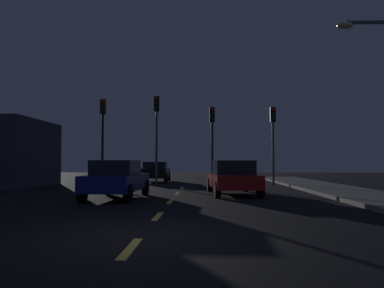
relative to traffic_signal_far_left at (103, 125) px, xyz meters
The scene contains 15 objects.
ground_plane 10.94m from the traffic_signal_far_left, 61.48° to the right, with size 80.00×80.00×0.00m, color black.
sidewalk_curb_right 15.79m from the traffic_signal_far_left, 36.10° to the right, with size 3.00×40.00×0.15m, color gray.
lane_stripe_nearest 18.32m from the traffic_signal_far_left, 74.08° to the right, with size 0.16×1.60×0.01m, color #EACC4C.
lane_stripe_second 14.79m from the traffic_signal_far_left, 69.90° to the right, with size 0.16×1.60×0.01m, color #EACC4C.
lane_stripe_third 11.44m from the traffic_signal_far_left, 62.99° to the right, with size 0.16×1.60×0.01m, color #EACC4C.
lane_stripe_fourth 8.48m from the traffic_signal_far_left, 49.96° to the right, with size 0.16×1.60×0.01m, color #EACC4C.
lane_stripe_fifth 6.46m from the traffic_signal_far_left, 22.72° to the right, with size 0.16×1.60×0.01m, color #EACC4C.
traffic_signal_far_left is the anchor object (origin of this frame).
traffic_signal_center_left 3.28m from the traffic_signal_far_left, ahead, with size 0.32×0.38×5.39m.
traffic_signal_center_right 6.64m from the traffic_signal_far_left, ahead, with size 0.32×0.38×4.71m.
traffic_signal_far_right 10.27m from the traffic_signal_far_left, ahead, with size 0.32×0.38×4.70m.
car_stopped_ahead 10.23m from the traffic_signal_far_left, 41.26° to the right, with size 2.22×4.70×1.47m.
car_adjacent_lane 9.37m from the traffic_signal_far_left, 71.99° to the right, with size 2.00×4.36×1.47m.
car_oncoming_far 5.96m from the traffic_signal_far_left, 59.08° to the left, with size 2.01×4.22×1.43m.
storefront_left 5.96m from the traffic_signal_far_left, 164.30° to the right, with size 4.82×6.22×3.79m, color #333847.
Camera 1 is at (1.19, -7.65, 1.39)m, focal length 37.06 mm.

